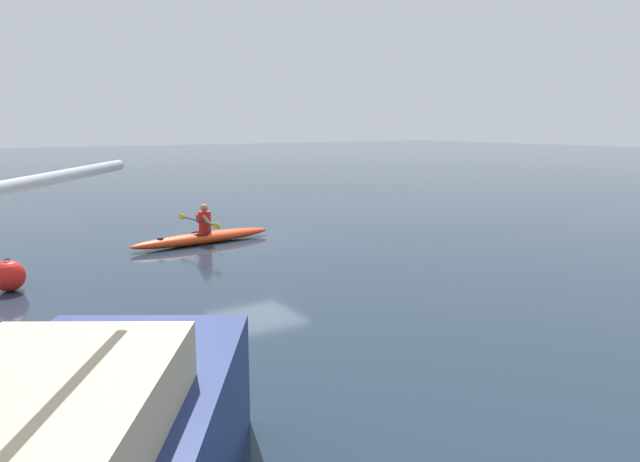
{
  "coord_description": "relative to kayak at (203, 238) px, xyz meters",
  "views": [
    {
      "loc": [
        7.64,
        15.35,
        3.28
      ],
      "look_at": [
        1.32,
        5.6,
        1.17
      ],
      "focal_mm": 32.92,
      "sensor_mm": 36.0,
      "label": 1
    }
  ],
  "objects": [
    {
      "name": "ground_plane",
      "position": [
        -1.63,
        -0.05,
        -0.16
      ],
      "size": [
        160.0,
        160.0,
        0.0
      ],
      "primitive_type": "plane",
      "color": "#1E2D3D"
    },
    {
      "name": "kayak",
      "position": [
        0.0,
        0.0,
        0.0
      ],
      "size": [
        4.27,
        1.06,
        0.32
      ],
      "color": "red",
      "rests_on": "ground"
    },
    {
      "name": "kayaker",
      "position": [
        -0.05,
        -0.01,
        0.5
      ],
      "size": [
        0.52,
        2.4,
        0.79
      ],
      "color": "red",
      "rests_on": "kayak"
    },
    {
      "name": "mooring_buoy_white_far",
      "position": [
        5.06,
        2.42,
        0.15
      ],
      "size": [
        0.63,
        0.63,
        0.67
      ],
      "color": "red",
      "rests_on": "ground"
    }
  ]
}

